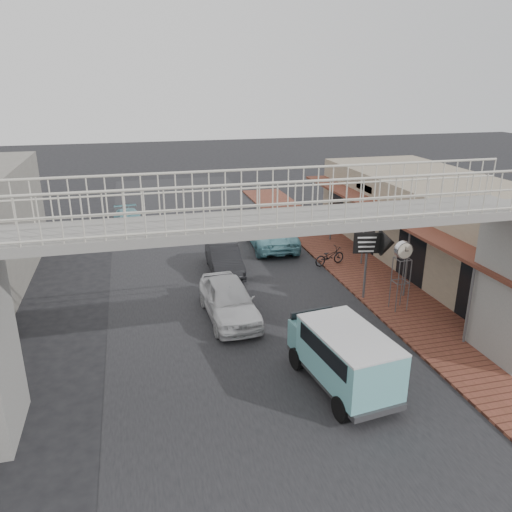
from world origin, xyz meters
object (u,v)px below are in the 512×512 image
angkot_far (129,221)px  street_clock (403,253)px  motorcycle_far (306,224)px  white_hatchback (229,300)px  motorcycle_near (330,256)px  angkot_van (344,351)px  angkot_curb (271,235)px  arrow_sign (385,244)px  dark_sedan (224,259)px

angkot_far → street_clock: street_clock is taller
angkot_far → motorcycle_far: angkot_far is taller
white_hatchback → motorcycle_near: bearing=33.9°
angkot_van → motorcycle_near: (3.48, 9.55, -0.68)m
motorcycle_near → white_hatchback: bearing=110.8°
angkot_curb → angkot_van: size_ratio=1.20×
angkot_far → arrow_sign: size_ratio=1.39×
angkot_far → arrow_sign: bearing=-58.7°
angkot_far → motorcycle_near: bearing=-49.6°
street_clock → angkot_curb: bearing=105.1°
angkot_far → angkot_van: size_ratio=0.98×
angkot_van → angkot_far: bearing=100.4°
white_hatchback → arrow_sign: (6.39, 0.08, 1.69)m
motorcycle_near → street_clock: size_ratio=0.60×
dark_sedan → angkot_van: bearing=-79.2°
motorcycle_near → angkot_curb: bearing=12.3°
white_hatchback → angkot_curb: (3.89, 7.87, -0.06)m
dark_sedan → arrow_sign: arrow_sign is taller
arrow_sign → street_clock: bearing=-72.1°
angkot_far → motorcycle_near: size_ratio=2.40×
angkot_curb → angkot_far: (-7.39, 5.16, -0.10)m
angkot_van → dark_sedan: bearing=91.7°
angkot_far → street_clock: size_ratio=1.44×
white_hatchback → dark_sedan: bearing=79.3°
white_hatchback → angkot_far: size_ratio=1.09×
angkot_far → motorcycle_near: angkot_far is taller
arrow_sign → angkot_far: bearing=138.9°
dark_sedan → angkot_far: bearing=119.1°
dark_sedan → street_clock: 8.43m
angkot_curb → motorcycle_near: bearing=121.3°
motorcycle_far → motorcycle_near: bearing=175.3°
arrow_sign → motorcycle_far: bearing=100.6°
white_hatchback → motorcycle_far: size_ratio=2.79×
motorcycle_far → arrow_sign: bearing=-178.0°
dark_sedan → motorcycle_near: (5.07, -0.59, -0.12)m
motorcycle_far → street_clock: (-0.01, -10.78, 1.83)m
motorcycle_near → arrow_sign: bearing=173.0°
angkot_van → angkot_curb: bearing=76.0°
dark_sedan → arrow_sign: (5.66, -4.71, 1.78)m
angkot_curb → arrow_sign: (2.50, -7.79, 1.75)m
motorcycle_far → angkot_far: bearing=74.5°
angkot_van → motorcycle_near: angkot_van is taller
motorcycle_far → street_clock: street_clock is taller
dark_sedan → angkot_far: size_ratio=0.99×
white_hatchback → arrow_sign: size_ratio=1.52×
white_hatchback → angkot_van: bearing=-68.7°
white_hatchback → motorcycle_far: white_hatchback is taller
dark_sedan → angkot_van: 10.28m
angkot_curb → motorcycle_far: bearing=-141.5°
motorcycle_near → street_clock: (0.72, -5.28, 1.87)m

